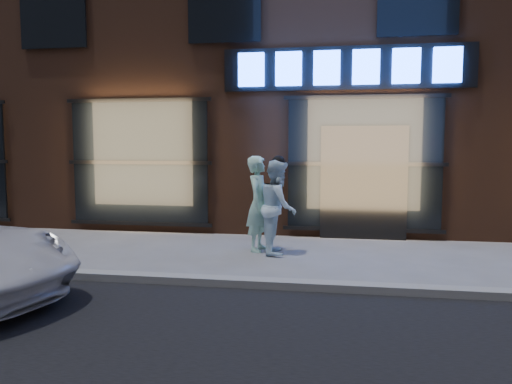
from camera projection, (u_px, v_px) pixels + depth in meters
ground at (375, 293)px, 6.80m from camera, size 90.00×90.00×0.00m
curb at (375, 289)px, 6.80m from camera, size 60.00×0.25×0.12m
storefront_building at (360, 33)px, 14.14m from camera, size 30.20×8.28×10.30m
man_bowtie at (259, 204)px, 9.41m from camera, size 0.52×0.71×1.80m
man_cap at (278, 207)px, 9.19m from camera, size 0.74×0.91×1.74m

